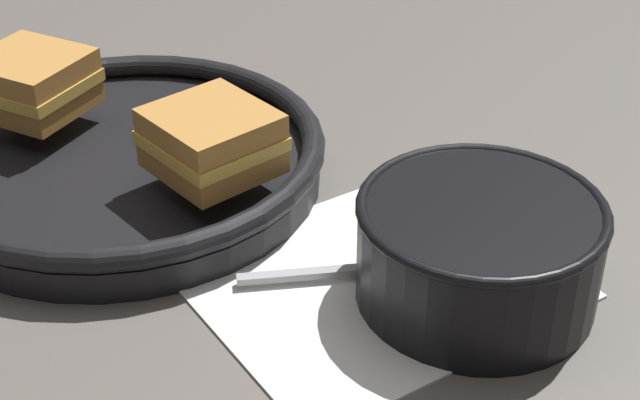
# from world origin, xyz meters

# --- Properties ---
(ground_plane) EXTENTS (4.00, 4.00, 0.00)m
(ground_plane) POSITION_xyz_m (0.00, 0.00, 0.00)
(ground_plane) COLOR #56514C
(napkin) EXTENTS (0.26, 0.23, 0.00)m
(napkin) POSITION_xyz_m (0.02, -0.01, 0.00)
(napkin) COLOR white
(napkin) RESTS_ON ground_plane
(soup_bowl) EXTENTS (0.16, 0.16, 0.07)m
(soup_bowl) POSITION_xyz_m (0.07, -0.06, 0.04)
(soup_bowl) COLOR black
(soup_bowl) RESTS_ON ground_plane
(spoon) EXTENTS (0.17, 0.07, 0.01)m
(spoon) POSITION_xyz_m (0.04, -0.02, 0.01)
(spoon) COLOR #9E9EA3
(spoon) RESTS_ON napkin
(skillet) EXTENTS (0.32, 0.42, 0.04)m
(skillet) POSITION_xyz_m (-0.10, 0.19, 0.02)
(skillet) COLOR black
(skillet) RESTS_ON ground_plane
(sandwich_near_left) EXTENTS (0.11, 0.12, 0.05)m
(sandwich_near_left) POSITION_xyz_m (-0.15, 0.26, 0.06)
(sandwich_near_left) COLOR #B27A38
(sandwich_near_left) RESTS_ON skillet
(sandwich_near_right) EXTENTS (0.10, 0.10, 0.05)m
(sandwich_near_right) POSITION_xyz_m (-0.05, 0.11, 0.06)
(sandwich_near_right) COLOR #B27A38
(sandwich_near_right) RESTS_ON skillet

